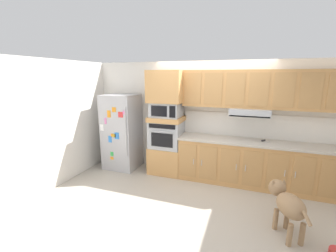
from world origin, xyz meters
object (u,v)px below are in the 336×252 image
(refrigerator, at_px, (122,132))
(microwave, at_px, (167,110))
(dog, at_px, (287,203))
(built_in_oven, at_px, (167,134))
(screwdriver, at_px, (264,141))

(refrigerator, bearing_deg, microwave, 3.49)
(refrigerator, bearing_deg, dog, -21.36)
(dog, bearing_deg, refrigerator, 44.10)
(built_in_oven, xyz_separation_m, microwave, (0.00, -0.00, 0.56))
(screwdriver, bearing_deg, built_in_oven, -178.12)
(refrigerator, bearing_deg, built_in_oven, 3.49)
(microwave, distance_m, dog, 2.87)
(built_in_oven, relative_size, dog, 0.79)
(built_in_oven, distance_m, dog, 2.73)
(built_in_oven, xyz_separation_m, dog, (2.30, -1.40, -0.44))
(built_in_oven, distance_m, microwave, 0.56)
(screwdriver, height_order, dog, screwdriver)
(refrigerator, xyz_separation_m, screwdriver, (3.14, 0.13, 0.05))
(microwave, bearing_deg, built_in_oven, 179.23)
(microwave, relative_size, dog, 0.72)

